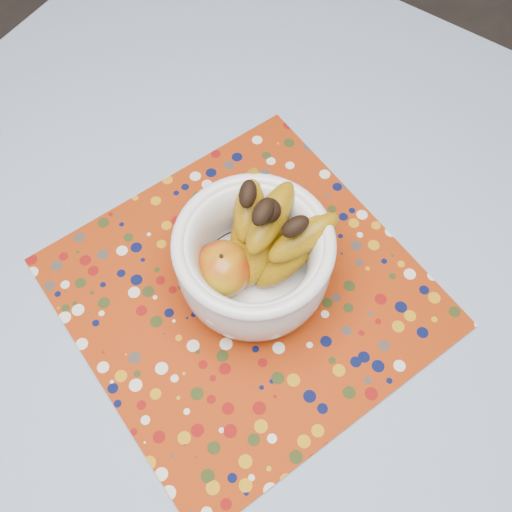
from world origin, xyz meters
name	(u,v)px	position (x,y,z in m)	size (l,w,h in m)	color
table	(258,362)	(0.00, 0.00, 0.67)	(1.20, 1.20, 0.75)	brown
tablecloth	(258,343)	(0.00, 0.00, 0.76)	(1.32, 1.32, 0.01)	slate
placemat	(245,292)	(-0.05, 0.05, 0.76)	(0.43, 0.43, 0.00)	maroon
fruit_bowl	(258,252)	(-0.05, 0.07, 0.84)	(0.21, 0.21, 0.17)	silver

